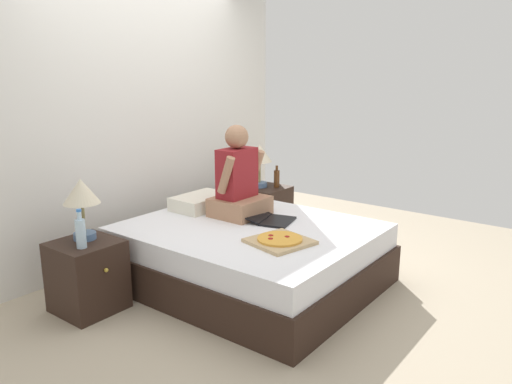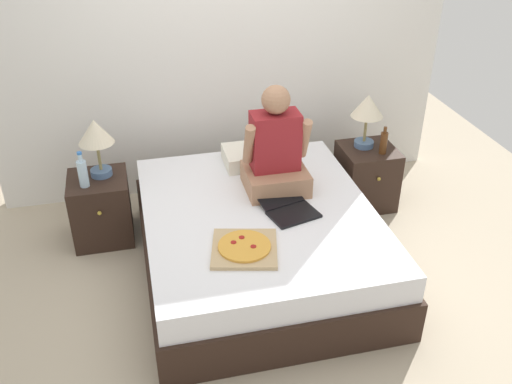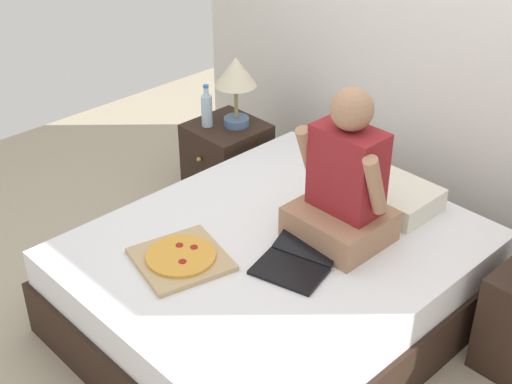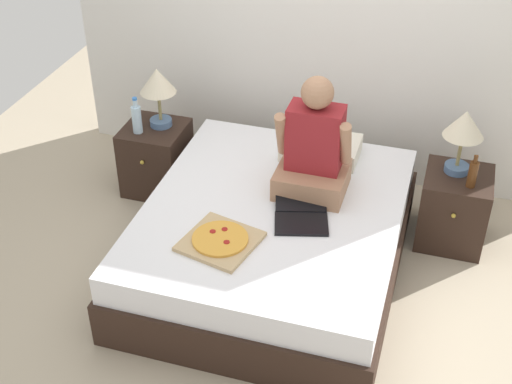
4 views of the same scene
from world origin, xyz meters
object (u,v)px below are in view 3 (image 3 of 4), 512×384
(lamp_on_left_nightstand, at_px, (236,77))
(person_seated, at_px, (344,186))
(nightstand_left, at_px, (227,161))
(water_bottle, at_px, (207,110))
(laptop, at_px, (296,261))
(bed, at_px, (275,283))
(pizza_box, at_px, (181,258))

(lamp_on_left_nightstand, xyz_separation_m, person_seated, (1.23, -0.43, -0.07))
(nightstand_left, bearing_deg, person_seated, -16.77)
(water_bottle, xyz_separation_m, laptop, (1.36, -0.62, -0.12))
(lamp_on_left_nightstand, bearing_deg, laptop, -31.54)
(bed, bearing_deg, person_seated, 55.53)
(nightstand_left, distance_m, water_bottle, 0.39)
(water_bottle, relative_size, person_seated, 0.35)
(lamp_on_left_nightstand, bearing_deg, water_bottle, -130.60)
(water_bottle, distance_m, person_seated, 1.39)
(nightstand_left, xyz_separation_m, laptop, (1.28, -0.71, 0.26))
(bed, xyz_separation_m, pizza_box, (-0.20, -0.43, 0.27))
(nightstand_left, relative_size, person_seated, 0.67)
(person_seated, relative_size, pizza_box, 1.62)
(bed, height_order, person_seated, person_seated)
(person_seated, bearing_deg, pizza_box, -118.57)
(laptop, relative_size, pizza_box, 1.00)
(person_seated, bearing_deg, water_bottle, 167.75)
(laptop, bearing_deg, pizza_box, -136.67)
(bed, relative_size, nightstand_left, 3.67)
(pizza_box, bearing_deg, person_seated, 61.43)
(person_seated, distance_m, pizza_box, 0.84)
(nightstand_left, distance_m, laptop, 1.49)
(lamp_on_left_nightstand, bearing_deg, bed, -33.83)
(nightstand_left, height_order, laptop, laptop)
(laptop, bearing_deg, nightstand_left, 150.94)
(pizza_box, bearing_deg, lamp_on_left_nightstand, 126.98)
(nightstand_left, height_order, lamp_on_left_nightstand, lamp_on_left_nightstand)
(bed, relative_size, person_seated, 2.46)
(lamp_on_left_nightstand, bearing_deg, pizza_box, -53.02)
(nightstand_left, relative_size, laptop, 1.08)
(person_seated, bearing_deg, nightstand_left, 163.23)
(bed, xyz_separation_m, person_seated, (0.18, 0.27, 0.54))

